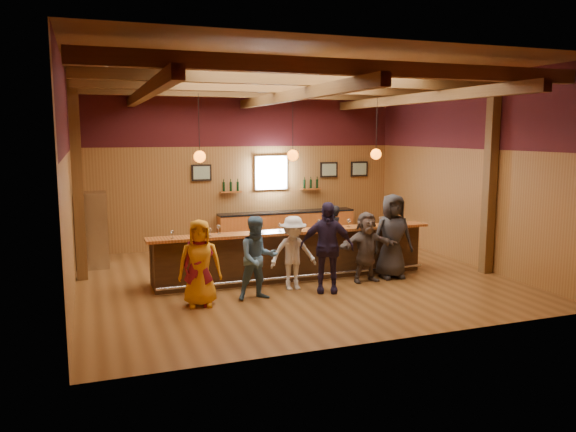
% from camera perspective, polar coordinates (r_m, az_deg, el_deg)
% --- Properties ---
extents(room, '(9.04, 9.00, 4.52)m').
position_cam_1_polar(room, '(12.07, 0.40, 8.62)').
color(room, brown).
rests_on(room, ground).
extents(bar_counter, '(6.30, 1.07, 1.11)m').
position_cam_1_polar(bar_counter, '(12.45, 0.31, -3.87)').
color(bar_counter, black).
rests_on(bar_counter, ground).
extents(back_bar_cabinet, '(4.00, 0.52, 0.95)m').
position_cam_1_polar(back_bar_cabinet, '(16.15, -0.11, -1.18)').
color(back_bar_cabinet, '#9C4C1C').
rests_on(back_bar_cabinet, ground).
extents(window, '(0.95, 0.09, 0.95)m').
position_cam_1_polar(window, '(16.04, -1.74, 4.41)').
color(window, silver).
rests_on(window, room).
extents(framed_pictures, '(5.35, 0.05, 0.45)m').
position_cam_1_polar(framed_pictures, '(16.32, 1.17, 4.66)').
color(framed_pictures, black).
rests_on(framed_pictures, room).
extents(wine_shelves, '(3.00, 0.18, 0.30)m').
position_cam_1_polar(wine_shelves, '(16.02, -1.66, 2.87)').
color(wine_shelves, '#9C4C1C').
rests_on(wine_shelves, room).
extents(pendant_lights, '(4.24, 0.24, 1.37)m').
position_cam_1_polar(pendant_lights, '(12.02, 0.49, 6.22)').
color(pendant_lights, black).
rests_on(pendant_lights, room).
extents(stainless_fridge, '(0.70, 0.70, 1.80)m').
position_cam_1_polar(stainless_fridge, '(14.05, -19.28, -1.35)').
color(stainless_fridge, silver).
rests_on(stainless_fridge, ground).
extents(customer_orange, '(0.86, 0.63, 1.62)m').
position_cam_1_polar(customer_orange, '(10.46, -8.95, -4.74)').
color(customer_orange, '#C87C12').
rests_on(customer_orange, ground).
extents(customer_redvest, '(0.65, 0.55, 1.53)m').
position_cam_1_polar(customer_redvest, '(10.44, -9.08, -5.02)').
color(customer_redvest, maroon).
rests_on(customer_redvest, ground).
extents(customer_denim, '(0.80, 0.63, 1.61)m').
position_cam_1_polar(customer_denim, '(10.75, -3.09, -4.30)').
color(customer_denim, '#436987').
rests_on(customer_denim, ground).
extents(customer_white, '(0.99, 0.58, 1.51)m').
position_cam_1_polar(customer_white, '(11.41, 0.53, -3.79)').
color(customer_white, silver).
rests_on(customer_white, ground).
extents(customer_navy, '(1.16, 0.82, 1.83)m').
position_cam_1_polar(customer_navy, '(11.24, 3.95, -3.17)').
color(customer_navy, '#241B37').
rests_on(customer_navy, ground).
extents(customer_brown, '(1.42, 0.49, 1.52)m').
position_cam_1_polar(customer_brown, '(12.13, 7.96, -3.13)').
color(customer_brown, '#504640').
rests_on(customer_brown, ground).
extents(customer_dark, '(0.96, 0.67, 1.86)m').
position_cam_1_polar(customer_dark, '(12.52, 10.56, -2.03)').
color(customer_dark, '#262629').
rests_on(customer_dark, ground).
extents(bartender, '(0.63, 0.53, 1.46)m').
position_cam_1_polar(bartender, '(13.59, 4.56, -1.96)').
color(bartender, black).
rests_on(bartender, ground).
extents(ice_bucket, '(0.19, 0.19, 0.21)m').
position_cam_1_polar(ice_bucket, '(12.06, 0.66, -0.91)').
color(ice_bucket, olive).
rests_on(ice_bucket, bar_counter).
extents(bottle_a, '(0.07, 0.07, 0.34)m').
position_cam_1_polar(bottle_a, '(12.32, 3.70, -0.61)').
color(bottle_a, black).
rests_on(bottle_a, bar_counter).
extents(bottle_b, '(0.08, 0.08, 0.38)m').
position_cam_1_polar(bottle_b, '(12.49, 4.46, -0.41)').
color(bottle_b, black).
rests_on(bottle_b, bar_counter).
extents(glass_a, '(0.07, 0.07, 0.17)m').
position_cam_1_polar(glass_a, '(11.31, -11.69, -1.63)').
color(glass_a, silver).
rests_on(glass_a, bar_counter).
extents(glass_b, '(0.08, 0.08, 0.17)m').
position_cam_1_polar(glass_b, '(11.41, -7.95, -1.43)').
color(glass_b, silver).
rests_on(glass_b, bar_counter).
extents(glass_c, '(0.09, 0.09, 0.20)m').
position_cam_1_polar(glass_c, '(11.63, -7.07, -1.13)').
color(glass_c, silver).
rests_on(glass_c, bar_counter).
extents(glass_d, '(0.09, 0.09, 0.20)m').
position_cam_1_polar(glass_d, '(11.67, -2.73, -1.05)').
color(glass_d, silver).
rests_on(glass_d, bar_counter).
extents(glass_e, '(0.08, 0.08, 0.18)m').
position_cam_1_polar(glass_e, '(11.87, -0.81, -0.95)').
color(glass_e, silver).
rests_on(glass_e, bar_counter).
extents(glass_f, '(0.09, 0.09, 0.19)m').
position_cam_1_polar(glass_f, '(12.26, 3.17, -0.61)').
color(glass_f, silver).
rests_on(glass_f, bar_counter).
extents(glass_g, '(0.08, 0.08, 0.18)m').
position_cam_1_polar(glass_g, '(12.48, 6.17, -0.52)').
color(glass_g, silver).
rests_on(glass_g, bar_counter).
extents(glass_h, '(0.08, 0.08, 0.19)m').
position_cam_1_polar(glass_h, '(12.92, 9.37, -0.27)').
color(glass_h, silver).
rests_on(glass_h, bar_counter).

